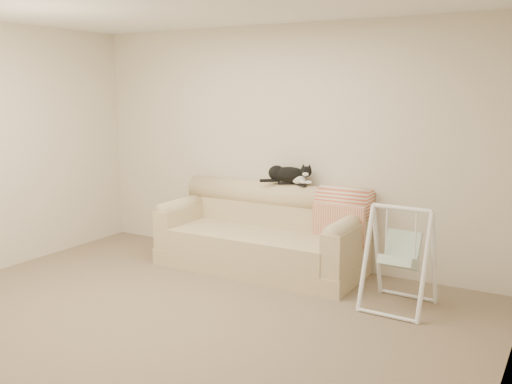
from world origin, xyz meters
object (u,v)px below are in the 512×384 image
Objects in this scene: sofa at (263,236)px; tuxedo_cat at (289,174)px; remote_a at (286,183)px; remote_b at (301,185)px; baby_swing at (400,257)px.

sofa is 3.89× the size of tuxedo_cat.
sofa is 11.98× the size of remote_a.
remote_b is 0.19× the size of baby_swing.
remote_a is 0.20× the size of baby_swing.
remote_a is at bearing 175.20° from remote_b.
tuxedo_cat is at bearing -11.08° from remote_a.
baby_swing is at bearing -24.23° from tuxedo_cat.
sofa is at bearing -144.96° from remote_b.
baby_swing is at bearing -26.34° from remote_b.
remote_b is at bearing 35.04° from sofa.
sofa is at bearing 165.91° from baby_swing.
remote_a is at bearing 168.92° from tuxedo_cat.
baby_swing is (1.46, -0.65, -0.45)m from remote_a.
remote_b is at bearing -3.40° from tuxedo_cat.
remote_b is (0.33, 0.23, 0.56)m from sofa.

